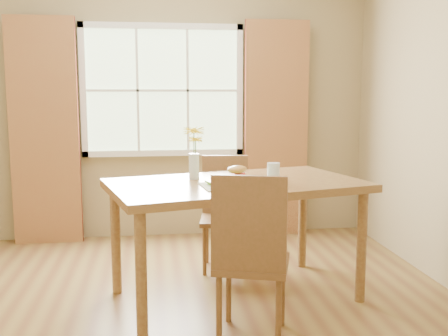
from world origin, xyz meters
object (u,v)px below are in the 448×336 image
dining_table (236,194)px  water_glass (273,173)px  flower_vase (194,148)px  croissant_sandwich (237,174)px  chair_far (225,207)px  chair_near (251,251)px

dining_table → water_glass: bearing=-22.9°
dining_table → flower_vase: 0.45m
croissant_sandwich → flower_vase: (-0.27, 0.30, 0.15)m
chair_far → water_glass: water_glass is taller
dining_table → chair_far: 0.74m
chair_near → flower_vase: size_ratio=2.68×
water_glass → chair_far: bearing=108.4°
chair_far → croissant_sandwich: size_ratio=4.94×
water_glass → croissant_sandwich: bearing=-157.8°
dining_table → croissant_sandwich: size_ratio=10.17×
chair_near → chair_far: size_ratio=1.09×
dining_table → water_glass: 0.30m
chair_far → croissant_sandwich: (-0.03, -0.85, 0.42)m
dining_table → water_glass: (0.26, -0.04, 0.15)m
dining_table → chair_near: 0.73m
chair_near → croissant_sandwich: (0.01, 0.55, 0.37)m
chair_near → flower_vase: (-0.26, 0.85, 0.52)m
croissant_sandwich → dining_table: bearing=47.1°
dining_table → croissant_sandwich: croissant_sandwich is taller
flower_vase → chair_near: bearing=-73.0°
chair_near → croissant_sandwich: bearing=106.9°
dining_table → chair_far: (0.01, 0.70, -0.25)m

